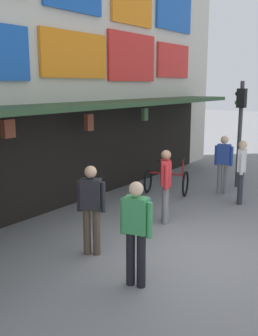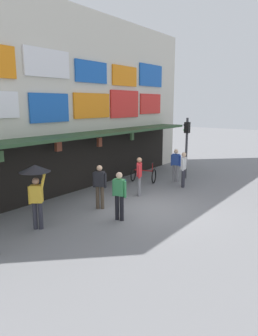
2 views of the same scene
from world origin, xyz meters
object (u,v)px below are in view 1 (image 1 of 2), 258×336
(traffic_light_far, at_px, (240,117))
(pedestrian_in_white, at_px, (224,160))
(pedestrian_in_purple, at_px, (137,226))
(pedestrian_in_green, at_px, (166,182))
(pedestrian_in_red, at_px, (91,205))
(pedestrian_in_black, at_px, (241,168))
(bicycle_parked, at_px, (167,181))

(traffic_light_far, height_order, pedestrian_in_white, traffic_light_far)
(pedestrian_in_white, bearing_deg, pedestrian_in_purple, -169.98)
(traffic_light_far, distance_m, pedestrian_in_green, 4.27)
(traffic_light_far, xyz_separation_m, pedestrian_in_green, (-4.10, 0.13, -1.19))
(pedestrian_in_white, xyz_separation_m, pedestrian_in_purple, (-5.85, -1.03, 0.00))
(pedestrian_in_red, xyz_separation_m, pedestrian_in_black, (4.72, -1.06, 0.00))
(pedestrian_in_red, height_order, pedestrian_in_green, same)
(bicycle_parked, relative_size, pedestrian_in_white, 0.78)
(bicycle_parked, distance_m, pedestrian_in_purple, 5.35)
(pedestrian_in_white, height_order, pedestrian_in_green, same)
(pedestrian_in_red, relative_size, pedestrian_in_white, 1.00)
(pedestrian_in_black, bearing_deg, pedestrian_in_purple, -177.07)
(traffic_light_far, xyz_separation_m, pedestrian_in_red, (-6.38, 0.34, -1.19))
(pedestrian_in_white, relative_size, pedestrian_in_purple, 1.00)
(traffic_light_far, distance_m, pedestrian_in_purple, 7.01)
(pedestrian_in_black, height_order, pedestrian_in_green, same)
(pedestrian_in_black, distance_m, pedestrian_in_white, 1.02)
(pedestrian_in_red, bearing_deg, bicycle_parked, 12.56)
(pedestrian_in_purple, relative_size, pedestrian_in_green, 1.00)
(traffic_light_far, bearing_deg, pedestrian_in_white, 177.38)
(pedestrian_in_purple, bearing_deg, pedestrian_in_green, 22.12)
(bicycle_parked, height_order, pedestrian_in_red, pedestrian_in_red)
(pedestrian_in_red, height_order, pedestrian_in_purple, same)
(pedestrian_in_red, relative_size, pedestrian_in_purple, 1.00)
(bicycle_parked, relative_size, pedestrian_in_black, 0.78)
(bicycle_parked, xyz_separation_m, pedestrian_in_purple, (-4.80, -2.29, 0.59))
(pedestrian_in_red, xyz_separation_m, pedestrian_in_white, (5.39, -0.29, 0.04))
(traffic_light_far, relative_size, pedestrian_in_black, 1.90)
(traffic_light_far, bearing_deg, bicycle_parked, 147.48)
(pedestrian_in_red, height_order, pedestrian_in_black, same)
(bicycle_parked, bearing_deg, pedestrian_in_black, -79.34)
(bicycle_parked, height_order, pedestrian_in_black, pedestrian_in_black)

